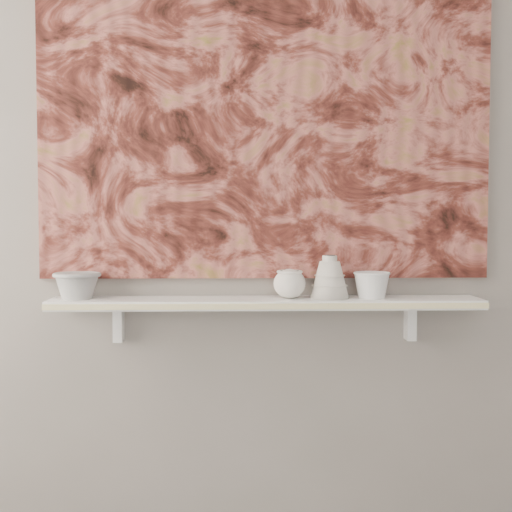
{
  "coord_description": "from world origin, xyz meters",
  "views": [
    {
      "loc": [
        -0.1,
        -0.8,
        1.19
      ],
      "look_at": [
        -0.03,
        1.49,
        1.07
      ],
      "focal_mm": 50.0,
      "sensor_mm": 36.0,
      "label": 1
    }
  ],
  "objects_px": {
    "bell_vessel": "(330,277)",
    "shelf": "(266,303)",
    "bowl_grey": "(77,285)",
    "cup_cream": "(290,284)",
    "bowl_white": "(372,285)",
    "painting": "(265,113)"
  },
  "relations": [
    {
      "from": "cup_cream",
      "to": "bell_vessel",
      "type": "height_order",
      "value": "bell_vessel"
    },
    {
      "from": "cup_cream",
      "to": "bell_vessel",
      "type": "distance_m",
      "value": 0.13
    },
    {
      "from": "shelf",
      "to": "bell_vessel",
      "type": "height_order",
      "value": "bell_vessel"
    },
    {
      "from": "bowl_grey",
      "to": "shelf",
      "type": "bearing_deg",
      "value": 0.0
    },
    {
      "from": "bowl_grey",
      "to": "cup_cream",
      "type": "bearing_deg",
      "value": 0.0
    },
    {
      "from": "bell_vessel",
      "to": "painting",
      "type": "bearing_deg",
      "value": 158.78
    },
    {
      "from": "bowl_grey",
      "to": "bell_vessel",
      "type": "bearing_deg",
      "value": 0.0
    },
    {
      "from": "painting",
      "to": "bowl_grey",
      "type": "distance_m",
      "value": 0.84
    },
    {
      "from": "shelf",
      "to": "bell_vessel",
      "type": "distance_m",
      "value": 0.22
    },
    {
      "from": "shelf",
      "to": "bell_vessel",
      "type": "relative_size",
      "value": 9.99
    },
    {
      "from": "shelf",
      "to": "bowl_grey",
      "type": "distance_m",
      "value": 0.61
    },
    {
      "from": "shelf",
      "to": "cup_cream",
      "type": "relative_size",
      "value": 13.38
    },
    {
      "from": "painting",
      "to": "cup_cream",
      "type": "relative_size",
      "value": 14.33
    },
    {
      "from": "bowl_grey",
      "to": "bell_vessel",
      "type": "relative_size",
      "value": 1.1
    },
    {
      "from": "cup_cream",
      "to": "bell_vessel",
      "type": "relative_size",
      "value": 0.75
    },
    {
      "from": "bell_vessel",
      "to": "shelf",
      "type": "bearing_deg",
      "value": 180.0
    },
    {
      "from": "cup_cream",
      "to": "shelf",
      "type": "bearing_deg",
      "value": 180.0
    },
    {
      "from": "bell_vessel",
      "to": "bowl_white",
      "type": "height_order",
      "value": "bell_vessel"
    },
    {
      "from": "painting",
      "to": "bowl_grey",
      "type": "xyz_separation_m",
      "value": [
        -0.61,
        -0.08,
        -0.57
      ]
    },
    {
      "from": "bowl_white",
      "to": "bowl_grey",
      "type": "bearing_deg",
      "value": 180.0
    },
    {
      "from": "shelf",
      "to": "bowl_white",
      "type": "xyz_separation_m",
      "value": [
        0.35,
        0.0,
        0.06
      ]
    },
    {
      "from": "shelf",
      "to": "cup_cream",
      "type": "bearing_deg",
      "value": 0.0
    }
  ]
}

